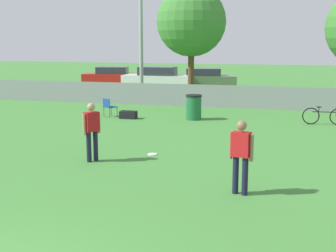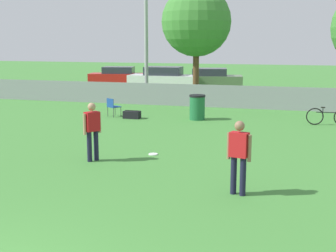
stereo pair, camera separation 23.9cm
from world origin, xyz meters
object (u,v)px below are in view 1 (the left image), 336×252
bicycle_sideline (325,116)px  parked_car_red (112,76)px  folding_chair_sideline (109,106)px  gear_bag_sideline (128,115)px  light_pole (141,14)px  player_thrower_red (241,152)px  parked_car_olive (203,78)px  parked_car_white (158,78)px  frisbee_disc (152,154)px  trash_bin (194,107)px  tree_near_pole (191,22)px  player_defender_red (92,128)px

bicycle_sideline → parked_car_red: bearing=131.7°
folding_chair_sideline → gear_bag_sideline: 1.02m
gear_bag_sideline → parked_car_red: size_ratio=0.16×
light_pole → bicycle_sideline: 11.30m
player_thrower_red → parked_car_red: 25.43m
folding_chair_sideline → bicycle_sideline: (8.81, 0.36, -0.13)m
folding_chair_sideline → parked_car_olive: (1.66, 12.97, 0.20)m
folding_chair_sideline → bicycle_sideline: size_ratio=0.47×
parked_car_white → parked_car_olive: 3.16m
light_pole → player_thrower_red: 16.33m
frisbee_disc → trash_bin: trash_bin is taller
tree_near_pole → player_defender_red: tree_near_pole is taller
trash_bin → parked_car_red: size_ratio=0.23×
folding_chair_sideline → parked_car_white: 11.71m
folding_chair_sideline → parked_car_white: parked_car_white is taller
trash_bin → parked_car_olive: size_ratio=0.22×
light_pole → bicycle_sideline: (9.14, -5.13, -4.24)m
player_thrower_red → gear_bag_sideline: size_ratio=2.29×
light_pole → parked_car_red: 10.32m
player_defender_red → gear_bag_sideline: 7.09m
player_defender_red → trash_bin: 7.47m
frisbee_disc → trash_bin: bearing=90.9°
gear_bag_sideline → parked_car_white: bearing=100.3°
light_pole → parked_car_olive: bearing=75.1°
light_pole → bicycle_sideline: bearing=-29.3°
player_thrower_red → frisbee_disc: player_thrower_red is taller
bicycle_sideline → frisbee_disc: bearing=-133.5°
bicycle_sideline → player_thrower_red: bearing=-108.6°
player_defender_red → folding_chair_sideline: 7.52m
frisbee_disc → player_thrower_red: bearing=-45.5°
tree_near_pole → gear_bag_sideline: bearing=-102.9°
parked_car_red → parked_car_olive: (6.91, -0.69, 0.03)m
bicycle_sideline → parked_car_white: size_ratio=0.36×
light_pole → parked_car_white: bearing=98.1°
bicycle_sideline → parked_car_olive: parked_car_olive is taller
player_thrower_red → parked_car_red: bearing=132.2°
parked_car_white → folding_chair_sideline: bearing=-85.6°
tree_near_pole → bicycle_sideline: bearing=-40.0°
light_pole → parked_car_olive: light_pole is taller
folding_chair_sideline → tree_near_pole: bearing=-82.5°
player_thrower_red → parked_car_white: (-7.77, 20.50, -0.19)m
folding_chair_sideline → bicycle_sideline: 8.82m
gear_bag_sideline → parked_car_red: parked_car_red is taller
tree_near_pole → trash_bin: size_ratio=5.83×
player_thrower_red → trash_bin: (-2.91, 9.10, -0.40)m
player_thrower_red → player_defender_red: size_ratio=1.00×
bicycle_sideline → parked_car_white: bearing=126.7°
player_defender_red → bicycle_sideline: player_defender_red is taller
frisbee_disc → folding_chair_sideline: 7.08m
parked_car_white → frisbee_disc: bearing=-75.8°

